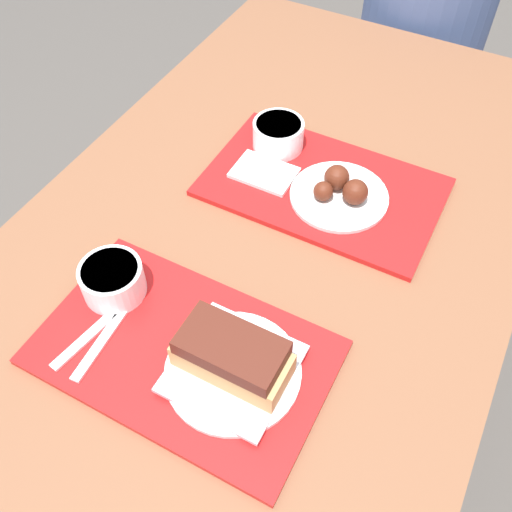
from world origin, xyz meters
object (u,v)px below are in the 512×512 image
Objects in this scene: brisket_sandwich_plate at (232,361)px; tray_near at (184,353)px; wings_plate_far at (340,191)px; tray_far at (322,187)px; bowl_coleslaw_near at (112,279)px; bowl_coleslaw_far at (278,134)px.

tray_near is at bearing -177.30° from brisket_sandwich_plate.
brisket_sandwich_plate is 0.42m from wings_plate_far.
bowl_coleslaw_near is at bearing -117.39° from tray_far.
bowl_coleslaw_near reaches higher than wings_plate_far.
tray_near is 0.45m from tray_far.
tray_far is 0.05m from wings_plate_far.
tray_near is at bearing -95.51° from tray_far.
wings_plate_far is at bearing -22.19° from tray_far.
bowl_coleslaw_far reaches higher than wings_plate_far.
wings_plate_far is at bearing 90.19° from brisket_sandwich_plate.
brisket_sandwich_plate reaches higher than tray_far.
tray_far is 4.35× the size of bowl_coleslaw_near.
brisket_sandwich_plate is 1.99× the size of bowl_coleslaw_far.
bowl_coleslaw_near is at bearing -123.12° from wings_plate_far.
bowl_coleslaw_near is at bearing 170.87° from brisket_sandwich_plate.
wings_plate_far is at bearing 78.70° from tray_near.
tray_far is 2.40× the size of wings_plate_far.
tray_near is 0.44m from wings_plate_far.
wings_plate_far reaches higher than tray_far.
tray_far is at bearing 84.49° from tray_near.
tray_far is at bearing 95.69° from brisket_sandwich_plate.
bowl_coleslaw_near is (-0.16, 0.04, 0.04)m from tray_near.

